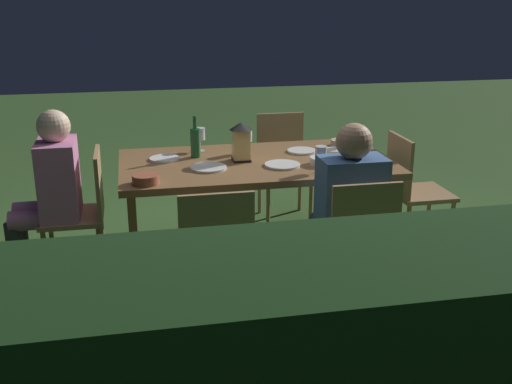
# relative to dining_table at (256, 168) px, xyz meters

# --- Properties ---
(ground_plane) EXTENTS (16.00, 16.00, 0.00)m
(ground_plane) POSITION_rel_dining_table_xyz_m (0.00, 0.00, -0.70)
(ground_plane) COLOR #385B28
(dining_table) EXTENTS (1.83, 0.99, 0.75)m
(dining_table) POSITION_rel_dining_table_xyz_m (0.00, 0.00, 0.00)
(dining_table) COLOR brown
(dining_table) RESTS_ON ground
(chair_head_far) EXTENTS (0.40, 0.42, 0.87)m
(chair_head_far) POSITION_rel_dining_table_xyz_m (1.16, 0.00, -0.21)
(chair_head_far) COLOR #9E7A51
(chair_head_far) RESTS_ON ground
(person_in_pink) EXTENTS (0.48, 0.38, 1.15)m
(person_in_pink) POSITION_rel_dining_table_xyz_m (1.36, 0.00, -0.06)
(person_in_pink) COLOR #C675A3
(person_in_pink) RESTS_ON ground
(chair_side_left_a) EXTENTS (0.42, 0.40, 0.87)m
(chair_side_left_a) POSITION_rel_dining_table_xyz_m (-0.41, -0.89, -0.21)
(chair_side_left_a) COLOR #9E7A51
(chair_side_left_a) RESTS_ON ground
(chair_side_right_b) EXTENTS (0.42, 0.40, 0.87)m
(chair_side_right_b) POSITION_rel_dining_table_xyz_m (0.41, 0.89, -0.21)
(chair_side_right_b) COLOR #9E7A51
(chair_side_right_b) RESTS_ON ground
(chair_head_near) EXTENTS (0.40, 0.42, 0.87)m
(chair_head_near) POSITION_rel_dining_table_xyz_m (-1.16, 0.00, -0.21)
(chair_head_near) COLOR #9E7A51
(chair_head_near) RESTS_ON ground
(chair_side_right_a) EXTENTS (0.42, 0.40, 0.87)m
(chair_side_right_a) POSITION_rel_dining_table_xyz_m (-0.41, 0.89, -0.21)
(chair_side_right_a) COLOR #9E7A51
(chair_side_right_a) RESTS_ON ground
(person_in_blue) EXTENTS (0.38, 0.47, 1.15)m
(person_in_blue) POSITION_rel_dining_table_xyz_m (-0.41, 0.69, -0.06)
(person_in_blue) COLOR #426699
(person_in_blue) RESTS_ON ground
(lantern_centerpiece) EXTENTS (0.15, 0.15, 0.27)m
(lantern_centerpiece) POSITION_rel_dining_table_xyz_m (0.10, -0.02, 0.20)
(lantern_centerpiece) COLOR black
(lantern_centerpiece) RESTS_ON dining_table
(green_bottle_on_table) EXTENTS (0.07, 0.07, 0.29)m
(green_bottle_on_table) POSITION_rel_dining_table_xyz_m (0.39, -0.17, 0.16)
(green_bottle_on_table) COLOR #1E5B2D
(green_bottle_on_table) RESTS_ON dining_table
(wine_glass_a) EXTENTS (0.08, 0.08, 0.17)m
(wine_glass_a) POSITION_rel_dining_table_xyz_m (-0.35, 0.35, 0.17)
(wine_glass_a) COLOR silver
(wine_glass_a) RESTS_ON dining_table
(wine_glass_b) EXTENTS (0.08, 0.08, 0.17)m
(wine_glass_b) POSITION_rel_dining_table_xyz_m (0.02, -0.22, 0.17)
(wine_glass_b) COLOR silver
(wine_glass_b) RESTS_ON dining_table
(wine_glass_c) EXTENTS (0.08, 0.08, 0.17)m
(wine_glass_c) POSITION_rel_dining_table_xyz_m (-0.73, -0.11, 0.17)
(wine_glass_c) COLOR silver
(wine_glass_c) RESTS_ON dining_table
(wine_glass_d) EXTENTS (0.08, 0.08, 0.17)m
(wine_glass_d) POSITION_rel_dining_table_xyz_m (0.34, -0.34, 0.17)
(wine_glass_d) COLOR silver
(wine_glass_d) RESTS_ON dining_table
(plate_a) EXTENTS (0.24, 0.24, 0.01)m
(plate_a) POSITION_rel_dining_table_xyz_m (0.34, 0.13, 0.06)
(plate_a) COLOR silver
(plate_a) RESTS_ON dining_table
(plate_b) EXTENTS (0.24, 0.24, 0.01)m
(plate_b) POSITION_rel_dining_table_xyz_m (-0.14, 0.17, 0.06)
(plate_b) COLOR silver
(plate_b) RESTS_ON dining_table
(plate_c) EXTENTS (0.21, 0.21, 0.01)m
(plate_c) POSITION_rel_dining_table_xyz_m (-0.37, -0.16, 0.06)
(plate_c) COLOR silver
(plate_c) RESTS_ON dining_table
(plate_d) EXTENTS (0.21, 0.21, 0.01)m
(plate_d) POSITION_rel_dining_table_xyz_m (0.61, -0.15, 0.06)
(plate_d) COLOR white
(plate_d) RESTS_ON dining_table
(bowl_olives) EXTENTS (0.14, 0.14, 0.05)m
(bowl_olives) POSITION_rel_dining_table_xyz_m (-0.57, -0.02, 0.08)
(bowl_olives) COLOR silver
(bowl_olives) RESTS_ON dining_table
(bowl_bread) EXTENTS (0.16, 0.16, 0.06)m
(bowl_bread) POSITION_rel_dining_table_xyz_m (0.75, 0.38, 0.08)
(bowl_bread) COLOR #9E5138
(bowl_bread) RESTS_ON dining_table
(bowl_salad) EXTENTS (0.16, 0.16, 0.05)m
(bowl_salad) POSITION_rel_dining_table_xyz_m (-0.41, 0.18, 0.08)
(bowl_salad) COLOR silver
(bowl_salad) RESTS_ON dining_table
(bowl_dip) EXTENTS (0.15, 0.15, 0.04)m
(bowl_dip) POSITION_rel_dining_table_xyz_m (-0.70, -0.29, 0.08)
(bowl_dip) COLOR #BCAD8E
(bowl_dip) RESTS_ON dining_table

